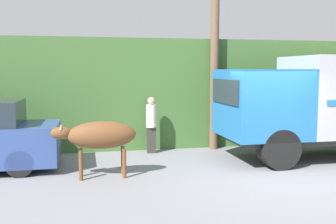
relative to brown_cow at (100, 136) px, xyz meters
name	(u,v)px	position (x,y,z in m)	size (l,w,h in m)	color
ground_plane	(276,176)	(4.11, -0.78, -1.00)	(60.00, 60.00, 0.00)	gray
hillside_embankment	(195,89)	(4.11, 6.28, 0.76)	(32.00, 6.66, 3.52)	#426B33
building_backdrop	(46,96)	(-1.61, 4.49, 0.68)	(5.09, 2.70, 3.33)	#99ADB7
brown_cow	(100,136)	(0.00, 0.00, 0.00)	(1.97, 0.65, 1.34)	brown
pedestrian_on_hill	(151,122)	(1.64, 2.49, -0.04)	(0.32, 0.32, 1.71)	#38332D
utility_pole	(215,40)	(3.72, 2.74, 2.48)	(0.90, 0.27, 6.76)	brown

